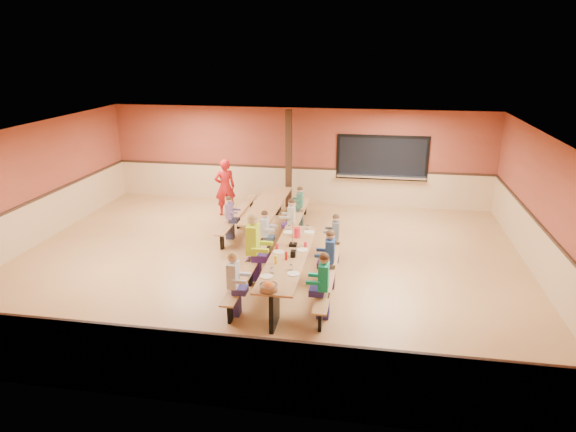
# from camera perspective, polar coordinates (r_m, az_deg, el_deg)

# --- Properties ---
(ground) EXTENTS (12.00, 12.00, 0.00)m
(ground) POSITION_cam_1_polar(r_m,az_deg,el_deg) (11.97, -2.53, -5.25)
(ground) COLOR #956338
(ground) RESTS_ON ground
(room_envelope) EXTENTS (12.04, 10.04, 3.02)m
(room_envelope) POSITION_cam_1_polar(r_m,az_deg,el_deg) (11.71, -2.58, -2.16)
(room_envelope) COLOR brown
(room_envelope) RESTS_ON ground
(kitchen_pass_through) EXTENTS (2.78, 0.28, 1.38)m
(kitchen_pass_through) POSITION_cam_1_polar(r_m,az_deg,el_deg) (16.02, 10.40, 6.18)
(kitchen_pass_through) COLOR black
(kitchen_pass_through) RESTS_ON ground
(structural_post) EXTENTS (0.18, 0.18, 3.00)m
(structural_post) POSITION_cam_1_polar(r_m,az_deg,el_deg) (15.68, 0.08, 6.26)
(structural_post) COLOR black
(structural_post) RESTS_ON ground
(cafeteria_table_main) EXTENTS (1.91, 3.70, 0.74)m
(cafeteria_table_main) POSITION_cam_1_polar(r_m,az_deg,el_deg) (10.59, 0.11, -5.41)
(cafeteria_table_main) COLOR #9C6A3E
(cafeteria_table_main) RESTS_ON ground
(cafeteria_table_second) EXTENTS (1.91, 3.70, 0.74)m
(cafeteria_table_second) POSITION_cam_1_polar(r_m,az_deg,el_deg) (13.93, -2.31, 0.52)
(cafeteria_table_second) COLOR #9C6A3E
(cafeteria_table_second) RESTS_ON ground
(seated_child_white_left) EXTENTS (0.38, 0.31, 1.24)m
(seated_child_white_left) POSITION_cam_1_polar(r_m,az_deg,el_deg) (9.60, -6.08, -7.55)
(seated_child_white_left) COLOR silver
(seated_child_white_left) RESTS_ON ground
(seated_adult_yellow) EXTENTS (0.50, 0.41, 1.48)m
(seated_adult_yellow) POSITION_cam_1_polar(r_m,az_deg,el_deg) (10.93, -3.90, -3.46)
(seated_adult_yellow) COLOR #BADB1C
(seated_adult_yellow) RESTS_ON ground
(seated_child_grey_left) EXTENTS (0.35, 0.28, 1.16)m
(seated_child_grey_left) POSITION_cam_1_polar(r_m,az_deg,el_deg) (12.06, -2.58, -2.10)
(seated_child_grey_left) COLOR #B1B1B1
(seated_child_grey_left) RESTS_ON ground
(seated_child_teal_right) EXTENTS (0.40, 0.32, 1.26)m
(seated_child_teal_right) POSITION_cam_1_polar(r_m,az_deg,el_deg) (9.47, 3.97, -7.77)
(seated_child_teal_right) COLOR #128F6B
(seated_child_teal_right) RESTS_ON ground
(seated_child_navy_right) EXTENTS (0.39, 0.32, 1.25)m
(seated_child_navy_right) POSITION_cam_1_polar(r_m,az_deg,el_deg) (10.61, 4.68, -4.84)
(seated_child_navy_right) COLOR navy
(seated_child_navy_right) RESTS_ON ground
(seated_child_char_right) EXTENTS (0.34, 0.28, 1.14)m
(seated_child_char_right) POSITION_cam_1_polar(r_m,az_deg,el_deg) (11.91, 5.29, -2.49)
(seated_child_char_right) COLOR #474D51
(seated_child_char_right) RESTS_ON ground
(seated_child_purple_sec) EXTENTS (0.33, 0.27, 1.13)m
(seated_child_purple_sec) POSITION_cam_1_polar(r_m,az_deg,el_deg) (13.36, -6.50, -0.20)
(seated_child_purple_sec) COLOR slate
(seated_child_purple_sec) RESTS_ON ground
(seated_child_green_sec) EXTENTS (0.33, 0.27, 1.13)m
(seated_child_green_sec) POSITION_cam_1_polar(r_m,az_deg,el_deg) (14.18, 1.31, 1.01)
(seated_child_green_sec) COLOR #2D6852
(seated_child_green_sec) RESTS_ON ground
(seated_child_tan_sec) EXTENTS (0.36, 0.30, 1.19)m
(seated_child_tan_sec) POSITION_cam_1_polar(r_m,az_deg,el_deg) (12.85, 0.39, -0.69)
(seated_child_tan_sec) COLOR #BDB697
(seated_child_tan_sec) RESTS_ON ground
(standing_woman) EXTENTS (0.73, 0.64, 1.68)m
(standing_woman) POSITION_cam_1_polar(r_m,az_deg,el_deg) (15.22, -7.01, 3.19)
(standing_woman) COLOR #AB1314
(standing_woman) RESTS_ON ground
(punch_pitcher) EXTENTS (0.16, 0.16, 0.22)m
(punch_pitcher) POSITION_cam_1_polar(r_m,az_deg,el_deg) (11.41, 0.98, -1.86)
(punch_pitcher) COLOR red
(punch_pitcher) RESTS_ON cafeteria_table_main
(chip_bowl) EXTENTS (0.32, 0.32, 0.15)m
(chip_bowl) POSITION_cam_1_polar(r_m,az_deg,el_deg) (9.01, -2.19, -7.87)
(chip_bowl) COLOR orange
(chip_bowl) RESTS_ON cafeteria_table_main
(napkin_dispenser) EXTENTS (0.10, 0.14, 0.13)m
(napkin_dispenser) POSITION_cam_1_polar(r_m,az_deg,el_deg) (10.39, 0.59, -4.21)
(napkin_dispenser) COLOR black
(napkin_dispenser) RESTS_ON cafeteria_table_main
(condiment_mustard) EXTENTS (0.06, 0.06, 0.17)m
(condiment_mustard) POSITION_cam_1_polar(r_m,az_deg,el_deg) (10.06, -1.38, -4.89)
(condiment_mustard) COLOR yellow
(condiment_mustard) RESTS_ON cafeteria_table_main
(condiment_ketchup) EXTENTS (0.06, 0.06, 0.17)m
(condiment_ketchup) POSITION_cam_1_polar(r_m,az_deg,el_deg) (10.24, -0.21, -4.45)
(condiment_ketchup) COLOR #B2140F
(condiment_ketchup) RESTS_ON cafeteria_table_main
(table_paddle) EXTENTS (0.16, 0.16, 0.56)m
(table_paddle) POSITION_cam_1_polar(r_m,az_deg,el_deg) (10.91, 0.58, -2.68)
(table_paddle) COLOR black
(table_paddle) RESTS_ON cafeteria_table_main
(place_settings) EXTENTS (0.65, 3.30, 0.11)m
(place_settings) POSITION_cam_1_polar(r_m,az_deg,el_deg) (10.48, 0.11, -4.06)
(place_settings) COLOR beige
(place_settings) RESTS_ON cafeteria_table_main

